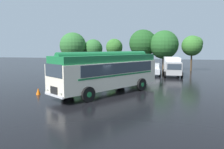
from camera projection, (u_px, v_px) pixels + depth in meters
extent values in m
plane|color=black|center=(99.00, 95.00, 17.69)|extent=(120.00, 120.00, 0.00)
cube|color=silver|center=(108.00, 74.00, 18.23)|extent=(7.42, 9.81, 2.10)
cube|color=#196B38|center=(108.00, 58.00, 18.07)|extent=(7.14, 9.53, 0.56)
cylinder|color=#196B38|center=(108.00, 55.00, 18.03)|extent=(5.54, 8.38, 0.60)
cube|color=#2D3842|center=(121.00, 68.00, 17.47)|extent=(4.27, 6.80, 0.84)
cube|color=#2D3842|center=(100.00, 66.00, 19.27)|extent=(4.27, 6.80, 0.84)
cube|color=#196B38|center=(120.00, 75.00, 17.46)|extent=(4.37, 6.97, 0.12)
cube|color=#196B38|center=(100.00, 72.00, 19.26)|extent=(4.37, 6.97, 0.12)
cube|color=#2D3842|center=(53.00, 71.00, 14.67)|extent=(1.89, 1.20, 0.88)
cube|color=black|center=(54.00, 91.00, 14.84)|extent=(0.80, 0.53, 0.56)
cube|color=silver|center=(54.00, 95.00, 14.86)|extent=(2.07, 1.34, 0.16)
sphere|color=white|center=(61.00, 93.00, 14.19)|extent=(0.22, 0.22, 0.22)
sphere|color=white|center=(47.00, 89.00, 15.47)|extent=(0.22, 0.22, 0.22)
cylinder|color=black|center=(88.00, 94.00, 15.28)|extent=(0.82, 1.08, 1.10)
cylinder|color=#196B38|center=(88.00, 94.00, 15.28)|extent=(0.48, 0.50, 0.39)
cylinder|color=black|center=(68.00, 89.00, 17.13)|extent=(0.82, 1.08, 1.10)
cylinder|color=#196B38|center=(68.00, 89.00, 17.13)|extent=(0.48, 0.50, 0.39)
cylinder|color=black|center=(141.00, 84.00, 19.44)|extent=(0.82, 1.08, 1.10)
cylinder|color=#196B38|center=(141.00, 84.00, 19.44)|extent=(0.48, 0.50, 0.39)
cylinder|color=black|center=(120.00, 81.00, 21.29)|extent=(0.82, 1.08, 1.10)
cylinder|color=#196B38|center=(120.00, 81.00, 21.29)|extent=(0.48, 0.50, 0.39)
cube|color=#4C5156|center=(96.00, 69.00, 32.04)|extent=(2.14, 4.36, 0.70)
cube|color=#4C5156|center=(96.00, 65.00, 32.11)|extent=(1.72, 2.33, 0.64)
cube|color=#2D3842|center=(101.00, 65.00, 32.01)|extent=(0.23, 1.92, 0.50)
cube|color=#2D3842|center=(91.00, 65.00, 32.21)|extent=(0.23, 1.92, 0.50)
cylinder|color=black|center=(100.00, 73.00, 30.69)|extent=(0.27, 0.66, 0.64)
cylinder|color=black|center=(88.00, 73.00, 30.92)|extent=(0.27, 0.66, 0.64)
cylinder|color=black|center=(103.00, 71.00, 33.25)|extent=(0.27, 0.66, 0.64)
cylinder|color=black|center=(92.00, 71.00, 33.48)|extent=(0.27, 0.66, 0.64)
cube|color=black|center=(113.00, 70.00, 31.42)|extent=(1.91, 4.28, 0.70)
cube|color=black|center=(113.00, 65.00, 31.49)|extent=(1.60, 2.26, 0.64)
cube|color=#2D3842|center=(119.00, 65.00, 31.34)|extent=(0.12, 1.93, 0.50)
cube|color=#2D3842|center=(108.00, 65.00, 31.63)|extent=(0.12, 1.93, 0.50)
cylinder|color=black|center=(118.00, 73.00, 30.03)|extent=(0.23, 0.65, 0.64)
cylinder|color=black|center=(105.00, 73.00, 30.36)|extent=(0.23, 0.65, 0.64)
cylinder|color=black|center=(121.00, 71.00, 32.57)|extent=(0.23, 0.65, 0.64)
cylinder|color=black|center=(109.00, 71.00, 32.90)|extent=(0.23, 0.65, 0.64)
cube|color=black|center=(134.00, 70.00, 30.92)|extent=(1.94, 4.29, 0.70)
cube|color=black|center=(134.00, 65.00, 30.98)|extent=(1.62, 2.27, 0.64)
cube|color=#2D3842|center=(139.00, 65.00, 30.76)|extent=(0.13, 1.93, 0.50)
cube|color=#2D3842|center=(129.00, 65.00, 31.20)|extent=(0.13, 1.93, 0.50)
cylinder|color=black|center=(138.00, 74.00, 29.47)|extent=(0.24, 0.65, 0.64)
cylinder|color=black|center=(125.00, 73.00, 29.98)|extent=(0.24, 0.65, 0.64)
cylinder|color=black|center=(141.00, 72.00, 31.94)|extent=(0.24, 0.65, 0.64)
cylinder|color=black|center=(130.00, 71.00, 32.45)|extent=(0.24, 0.65, 0.64)
cube|color=#B7BABF|center=(154.00, 70.00, 30.46)|extent=(1.84, 4.26, 0.70)
cube|color=#B7BABF|center=(154.00, 66.00, 30.52)|extent=(1.57, 2.23, 0.64)
cube|color=#2D3842|center=(159.00, 66.00, 30.37)|extent=(0.09, 1.93, 0.50)
cube|color=#2D3842|center=(148.00, 65.00, 30.67)|extent=(0.09, 1.93, 0.50)
cylinder|color=black|center=(160.00, 74.00, 29.05)|extent=(0.22, 0.65, 0.64)
cylinder|color=black|center=(147.00, 74.00, 29.41)|extent=(0.22, 0.65, 0.64)
cylinder|color=black|center=(160.00, 72.00, 31.58)|extent=(0.22, 0.65, 0.64)
cylinder|color=black|center=(148.00, 72.00, 31.94)|extent=(0.22, 0.65, 0.64)
cube|color=silver|center=(172.00, 65.00, 30.43)|extent=(2.23, 4.05, 2.10)
cube|color=#A4A4A4|center=(174.00, 68.00, 27.63)|extent=(2.00, 1.85, 1.60)
cube|color=#2D3842|center=(174.00, 67.00, 26.74)|extent=(1.70, 0.13, 0.72)
cylinder|color=black|center=(182.00, 75.00, 27.60)|extent=(0.29, 0.81, 0.80)
cylinder|color=black|center=(165.00, 75.00, 27.97)|extent=(0.29, 0.81, 0.80)
cylinder|color=black|center=(179.00, 72.00, 31.08)|extent=(0.29, 0.81, 0.80)
cylinder|color=black|center=(164.00, 72.00, 31.45)|extent=(0.29, 0.81, 0.80)
cylinder|color=#4C3823|center=(73.00, 62.00, 40.05)|extent=(0.30, 0.30, 2.41)
sphere|color=#2D662D|center=(73.00, 46.00, 39.69)|extent=(4.78, 4.78, 4.78)
sphere|color=#2D662D|center=(74.00, 45.00, 39.98)|extent=(2.87, 2.87, 2.87)
cylinder|color=#4C3823|center=(93.00, 62.00, 40.71)|extent=(0.24, 0.24, 2.38)
sphere|color=#2D662D|center=(93.00, 49.00, 40.41)|extent=(3.44, 3.44, 3.44)
sphere|color=#2D662D|center=(94.00, 48.00, 40.28)|extent=(1.98, 1.98, 1.98)
cylinder|color=#4C3823|center=(114.00, 61.00, 39.62)|extent=(0.24, 0.24, 2.81)
sphere|color=#336B28|center=(114.00, 47.00, 39.32)|extent=(3.00, 3.00, 3.00)
sphere|color=#336B28|center=(113.00, 45.00, 39.01)|extent=(2.16, 2.16, 2.16)
cylinder|color=#4C3823|center=(143.00, 62.00, 38.59)|extent=(0.38, 0.38, 2.80)
sphere|color=#1E4C1E|center=(143.00, 43.00, 38.20)|extent=(4.79, 4.79, 4.79)
sphere|color=#1E4C1E|center=(141.00, 42.00, 38.54)|extent=(2.70, 2.70, 2.70)
cylinder|color=#4C3823|center=(163.00, 63.00, 37.02)|extent=(0.40, 0.40, 2.53)
sphere|color=#235623|center=(164.00, 45.00, 36.65)|extent=(4.80, 4.80, 4.80)
sphere|color=#235623|center=(161.00, 44.00, 37.05)|extent=(3.40, 3.40, 3.40)
cylinder|color=#4C3823|center=(191.00, 62.00, 36.24)|extent=(0.26, 0.26, 2.90)
sphere|color=#336B28|center=(192.00, 46.00, 35.92)|extent=(3.35, 3.35, 3.35)
sphere|color=#336B28|center=(196.00, 43.00, 35.62)|extent=(2.21, 2.21, 2.21)
cone|color=orange|center=(38.00, 91.00, 17.80)|extent=(0.36, 0.36, 0.55)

